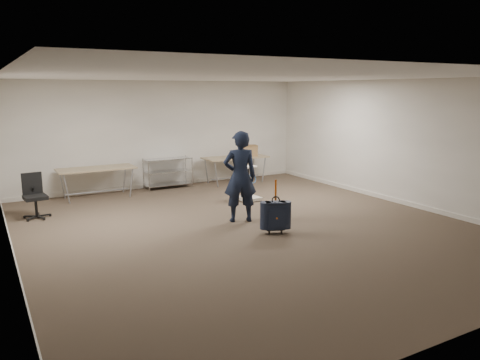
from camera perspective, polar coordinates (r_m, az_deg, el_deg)
ground at (r=8.88m, az=1.04°, el=-5.85°), size 9.00×9.00×0.00m
room_shell at (r=10.04m, az=-2.97°, el=-3.58°), size 8.00×9.00×9.00m
folding_table_left at (r=11.68m, az=-17.12°, el=1.17°), size 1.80×0.75×0.73m
folding_table_right at (r=13.01m, az=-0.57°, el=2.62°), size 1.80×0.75×0.73m
wire_shelf at (r=12.48m, az=-8.78°, el=1.03°), size 1.22×0.47×0.80m
person at (r=9.11m, az=-0.00°, el=0.40°), size 0.75×0.61×1.80m
suitcase at (r=8.47m, az=4.35°, el=-4.34°), size 0.41×0.33×0.99m
office_chair at (r=10.35m, az=-23.66°, el=-2.76°), size 0.55×0.55×0.91m
equipment_cart at (r=10.96m, az=1.13°, el=-1.42°), size 0.47×0.47×0.83m
cardboard_box at (r=13.14m, az=1.16°, el=3.61°), size 0.48×0.42×0.31m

